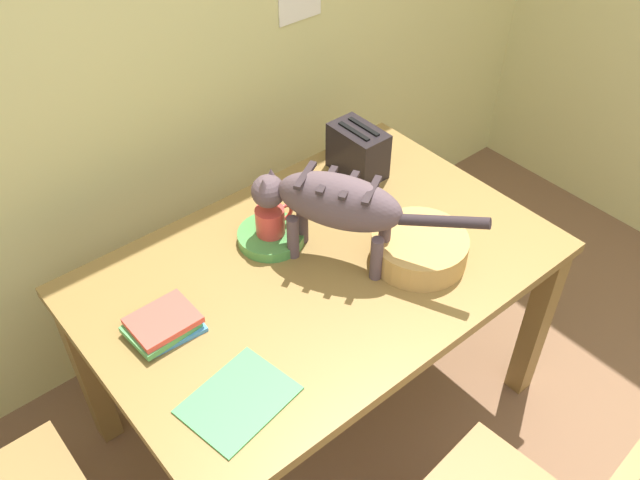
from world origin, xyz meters
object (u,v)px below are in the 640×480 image
object	(u,v)px
cat	(334,204)
saucer_bowl	(271,236)
coffee_mug	(271,221)
toaster	(358,151)
wicker_basket	(419,248)
book_stack	(163,325)
dining_table	(320,285)
magazine	(239,400)

from	to	relation	value
cat	saucer_bowl	bearing A→B (deg)	90.00
cat	coffee_mug	bearing A→B (deg)	89.15
coffee_mug	toaster	size ratio (longest dim) A/B	0.66
wicker_basket	cat	bearing A→B (deg)	137.95
saucer_bowl	wicker_basket	world-z (taller)	wicker_basket
saucer_bowl	wicker_basket	xyz separation A→B (m)	(0.29, -0.35, 0.03)
coffee_mug	book_stack	size ratio (longest dim) A/B	0.66
book_stack	coffee_mug	bearing A→B (deg)	13.74
dining_table	magazine	distance (m)	0.53
coffee_mug	wicker_basket	size ratio (longest dim) A/B	0.46
saucer_bowl	coffee_mug	distance (m)	0.06
coffee_mug	wicker_basket	world-z (taller)	coffee_mug
saucer_bowl	wicker_basket	size ratio (longest dim) A/B	0.72
dining_table	cat	world-z (taller)	cat
dining_table	coffee_mug	world-z (taller)	coffee_mug
book_stack	toaster	size ratio (longest dim) A/B	1.00
magazine	book_stack	size ratio (longest dim) A/B	1.30
cat	toaster	distance (m)	0.46
coffee_mug	wicker_basket	distance (m)	0.45
coffee_mug	toaster	distance (m)	0.46
saucer_bowl	book_stack	bearing A→B (deg)	-166.16
book_stack	wicker_basket	distance (m)	0.77
saucer_bowl	cat	bearing A→B (deg)	-60.72
saucer_bowl	coffee_mug	world-z (taller)	coffee_mug
saucer_bowl	magazine	xyz separation A→B (m)	(-0.41, -0.42, -0.01)
coffee_mug	magazine	distance (m)	0.60
coffee_mug	wicker_basket	bearing A→B (deg)	-50.65
dining_table	toaster	world-z (taller)	toaster
saucer_bowl	toaster	distance (m)	0.46
coffee_mug	magazine	bearing A→B (deg)	-134.85
dining_table	cat	xyz separation A→B (m)	(0.05, 0.00, 0.29)
book_stack	dining_table	bearing A→B (deg)	-8.54
toaster	magazine	bearing A→B (deg)	-148.99
dining_table	wicker_basket	xyz separation A→B (m)	(0.24, -0.17, 0.13)
book_stack	wicker_basket	xyz separation A→B (m)	(0.73, -0.24, 0.02)
saucer_bowl	coffee_mug	size ratio (longest dim) A/B	1.57
coffee_mug	magazine	size ratio (longest dim) A/B	0.51
wicker_basket	coffee_mug	bearing A→B (deg)	129.35
magazine	wicker_basket	distance (m)	0.71
cat	magazine	xyz separation A→B (m)	(-0.51, -0.24, -0.20)
wicker_basket	toaster	distance (m)	0.48
magazine	wicker_basket	world-z (taller)	wicker_basket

